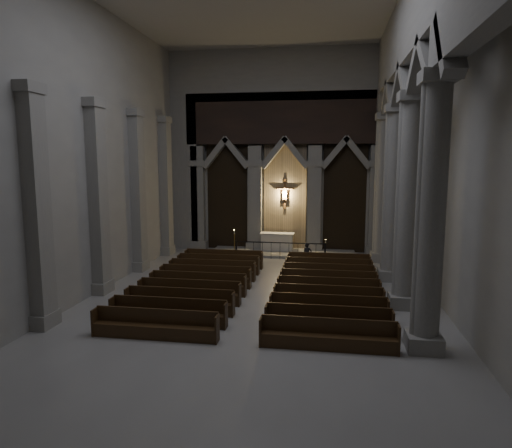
# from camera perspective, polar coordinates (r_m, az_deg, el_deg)

# --- Properties ---
(room) EXTENTS (24.00, 24.10, 12.00)m
(room) POSITION_cam_1_polar(r_m,az_deg,el_deg) (16.31, -0.27, 15.10)
(room) COLOR #97948F
(room) RESTS_ON ground
(sanctuary_wall) EXTENTS (14.00, 0.77, 12.00)m
(sanctuary_wall) POSITION_cam_1_polar(r_m,az_deg,el_deg) (27.66, 3.64, 10.19)
(sanctuary_wall) COLOR gray
(sanctuary_wall) RESTS_ON ground
(right_arcade) EXTENTS (1.00, 24.00, 12.00)m
(right_arcade) POSITION_cam_1_polar(r_m,az_deg,el_deg) (17.69, 19.00, 14.87)
(right_arcade) COLOR gray
(right_arcade) RESTS_ON ground
(left_pilasters) EXTENTS (0.60, 13.00, 8.03)m
(left_pilasters) POSITION_cam_1_polar(r_m,az_deg,el_deg) (21.68, -16.63, 3.27)
(left_pilasters) COLOR gray
(left_pilasters) RESTS_ON ground
(sanctuary_step) EXTENTS (8.50, 2.60, 0.15)m
(sanctuary_step) POSITION_cam_1_polar(r_m,az_deg,el_deg) (27.28, 3.34, -3.60)
(sanctuary_step) COLOR gray
(sanctuary_step) RESTS_ON ground
(altar) EXTENTS (2.05, 0.82, 1.04)m
(altar) POSITION_cam_1_polar(r_m,az_deg,el_deg) (27.67, 2.66, -2.17)
(altar) COLOR beige
(altar) RESTS_ON sanctuary_step
(altar_rail) EXTENTS (5.12, 0.09, 1.01)m
(altar_rail) POSITION_cam_1_polar(r_m,az_deg,el_deg) (25.71, 3.02, -2.98)
(altar_rail) COLOR black
(altar_rail) RESTS_ON ground
(candle_stand_left) EXTENTS (0.27, 0.27, 1.58)m
(candle_stand_left) POSITION_cam_1_polar(r_m,az_deg,el_deg) (26.60, -2.72, -3.12)
(candle_stand_left) COLOR olive
(candle_stand_left) RESTS_ON ground
(candle_stand_right) EXTENTS (0.20, 0.20, 1.21)m
(candle_stand_right) POSITION_cam_1_polar(r_m,az_deg,el_deg) (25.78, 8.67, -3.80)
(candle_stand_right) COLOR olive
(candle_stand_right) RESTS_ON ground
(pews) EXTENTS (9.50, 10.06, 0.91)m
(pews) POSITION_cam_1_polar(r_m,az_deg,el_deg) (18.89, 0.71, -8.24)
(pews) COLOR black
(pews) RESTS_ON ground
(worshipper) EXTENTS (0.53, 0.42, 1.29)m
(worshipper) POSITION_cam_1_polar(r_m,az_deg,el_deg) (24.00, 6.42, -3.88)
(worshipper) COLOR black
(worshipper) RESTS_ON ground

